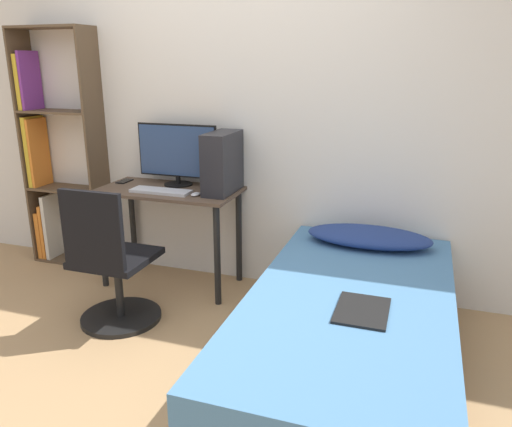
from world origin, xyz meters
The scene contains 13 objects.
ground_plane centered at (0.00, 0.00, 0.00)m, with size 14.00×14.00×0.00m, color tan.
wall_back centered at (0.00, 1.44, 1.25)m, with size 8.00×0.05×2.50m.
desk centered at (-0.36, 1.16, 0.59)m, with size 1.00×0.51×0.72m.
bookshelf centered at (-1.45, 1.29, 0.84)m, with size 0.64×0.25×1.84m.
office_chair centered at (-0.41, 0.50, 0.35)m, with size 0.51×0.51×0.90m.
bed centered at (1.05, 0.40, 0.23)m, with size 1.02×2.02×0.47m.
pillow centered at (1.05, 1.15, 0.53)m, with size 0.78×0.36×0.11m.
magazine centered at (1.13, 0.25, 0.48)m, with size 0.24×0.32×0.01m.
monitor centered at (-0.35, 1.30, 0.96)m, with size 0.61×0.21×0.44m.
keyboard centered at (-0.36, 1.06, 0.73)m, with size 0.43×0.14×0.02m.
pc_tower centered at (0.04, 1.20, 0.93)m, with size 0.17×0.38×0.41m.
mouse centered at (-0.10, 1.06, 0.73)m, with size 0.06×0.09×0.02m.
phone centered at (-0.78, 1.25, 0.73)m, with size 0.07×0.14×0.01m.
Camera 1 is at (1.33, -1.89, 1.59)m, focal length 35.00 mm.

